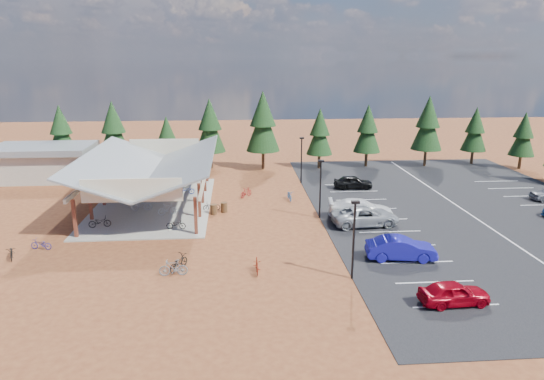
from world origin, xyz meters
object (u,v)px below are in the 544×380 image
at_px(car_3, 361,209).
at_px(bike_2, 127,191).
at_px(bike_13, 173,268).
at_px(bike_6, 186,190).
at_px(bike_3, 128,184).
at_px(bike_11, 257,266).
at_px(car_4, 353,182).
at_px(trash_bin_1, 224,207).
at_px(bike_10, 41,244).
at_px(bike_16, 212,206).
at_px(bike_7, 172,180).
at_px(bike_8, 11,253).
at_px(bike_0, 100,222).
at_px(bike_4, 176,224).
at_px(bike_pavilion, 151,165).
at_px(lamp_post_0, 354,234).
at_px(trash_bin_0, 214,209).
at_px(lamp_post_1, 320,185).
at_px(bike_5, 167,209).
at_px(lamp_post_2, 301,157).
at_px(bike_12, 178,262).
at_px(bike_14, 290,195).
at_px(bike_1, 141,205).
at_px(car_2, 365,216).
at_px(car_0, 454,293).
at_px(car_1, 401,248).
at_px(bike_15, 246,192).
at_px(outbuilding, 43,162).

bearing_deg(car_3, bike_2, 75.16).
height_order(bike_2, bike_13, bike_13).
bearing_deg(bike_2, bike_6, -97.58).
distance_m(bike_3, bike_11, 24.81).
bearing_deg(car_4, trash_bin_1, 120.53).
distance_m(bike_10, bike_16, 14.62).
distance_m(bike_7, bike_8, 21.01).
bearing_deg(car_3, bike_16, 83.10).
xyz_separation_m(bike_0, bike_4, (6.25, -0.88, -0.05)).
height_order(bike_2, bike_6, bike_6).
relative_size(bike_pavilion, lamp_post_0, 3.77).
height_order(bike_pavilion, bike_3, bike_pavilion).
distance_m(trash_bin_0, bike_6, 7.14).
height_order(lamp_post_1, trash_bin_1, lamp_post_1).
bearing_deg(lamp_post_1, bike_5, 173.26).
bearing_deg(lamp_post_1, trash_bin_1, 164.92).
distance_m(bike_5, bike_11, 14.27).
distance_m(lamp_post_2, bike_10, 27.85).
bearing_deg(bike_12, bike_14, -91.69).
height_order(lamp_post_0, bike_3, lamp_post_0).
distance_m(bike_3, bike_5, 10.54).
xyz_separation_m(bike_13, car_4, (16.49, 19.98, 0.18)).
bearing_deg(bike_4, bike_12, -167.38).
relative_size(bike_1, bike_11, 1.14).
relative_size(bike_0, bike_10, 1.12).
bearing_deg(bike_7, car_3, -124.21).
bearing_deg(lamp_post_1, car_2, -33.67).
height_order(bike_1, bike_13, bike_1).
bearing_deg(bike_6, lamp_post_2, -68.41).
xyz_separation_m(lamp_post_0, bike_5, (-13.27, 13.57, -2.37)).
height_order(bike_10, car_0, car_0).
xyz_separation_m(trash_bin_0, bike_2, (-8.88, 6.48, 0.05)).
height_order(trash_bin_0, car_2, car_2).
bearing_deg(bike_16, bike_12, -14.28).
xyz_separation_m(lamp_post_0, car_4, (5.18, 21.23, -2.24)).
relative_size(car_1, car_3, 0.86).
xyz_separation_m(bike_7, bike_16, (4.67, -9.18, -0.24)).
height_order(bike_11, bike_13, bike_13).
xyz_separation_m(bike_8, bike_15, (16.61, 14.08, 0.03)).
bearing_deg(bike_5, car_3, -112.27).
relative_size(outbuilding, car_0, 2.78).
distance_m(lamp_post_2, bike_2, 18.68).
height_order(bike_4, car_2, car_2).
height_order(bike_2, bike_12, bike_12).
xyz_separation_m(bike_8, bike_13, (11.53, -3.61, 0.10)).
bearing_deg(bike_8, bike_7, 43.02).
bearing_deg(trash_bin_1, outbuilding, 146.36).
xyz_separation_m(outbuilding, lamp_post_2, (29.00, -4.00, 0.95)).
height_order(bike_0, bike_3, bike_3).
bearing_deg(bike_7, bike_15, -121.85).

